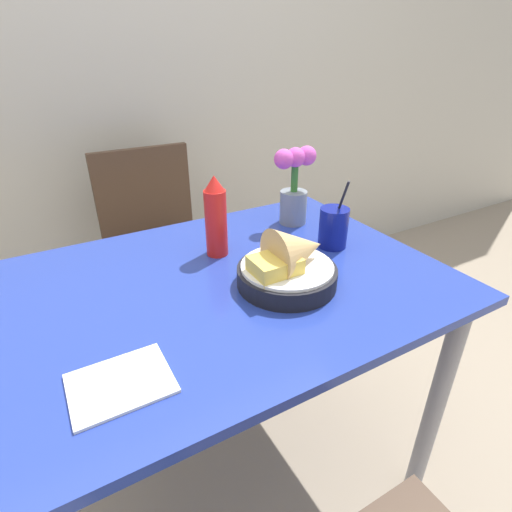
# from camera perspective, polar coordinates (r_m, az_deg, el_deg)

# --- Properties ---
(ground_plane) EXTENTS (12.00, 12.00, 0.00)m
(ground_plane) POSITION_cam_1_polar(r_m,az_deg,el_deg) (1.52, -2.37, -27.71)
(ground_plane) COLOR gray
(wall_window) EXTENTS (7.00, 0.06, 2.60)m
(wall_window) POSITION_cam_1_polar(r_m,az_deg,el_deg) (1.92, -20.86, 27.77)
(wall_window) COLOR #B7B2A3
(wall_window) RESTS_ON ground_plane
(dining_table) EXTENTS (1.03, 0.78, 0.74)m
(dining_table) POSITION_cam_1_polar(r_m,az_deg,el_deg) (1.06, -3.03, -8.20)
(dining_table) COLOR #233893
(dining_table) RESTS_ON ground_plane
(chair_far_window) EXTENTS (0.40, 0.40, 0.89)m
(chair_far_window) POSITION_cam_1_polar(r_m,az_deg,el_deg) (1.76, -14.20, 2.55)
(chair_far_window) COLOR #473323
(chair_far_window) RESTS_ON ground_plane
(food_basket) EXTENTS (0.24, 0.24, 0.15)m
(food_basket) POSITION_cam_1_polar(r_m,az_deg,el_deg) (0.95, 4.96, -1.19)
(food_basket) COLOR black
(food_basket) RESTS_ON dining_table
(ketchup_bottle) EXTENTS (0.06, 0.06, 0.22)m
(ketchup_bottle) POSITION_cam_1_polar(r_m,az_deg,el_deg) (1.07, -5.76, 5.50)
(ketchup_bottle) COLOR red
(ketchup_bottle) RESTS_ON dining_table
(drink_cup) EXTENTS (0.08, 0.08, 0.20)m
(drink_cup) POSITION_cam_1_polar(r_m,az_deg,el_deg) (1.15, 10.98, 3.85)
(drink_cup) COLOR navy
(drink_cup) RESTS_ON dining_table
(flower_vase) EXTENTS (0.14, 0.09, 0.24)m
(flower_vase) POSITION_cam_1_polar(r_m,az_deg,el_deg) (1.27, 5.48, 10.05)
(flower_vase) COLOR gray
(flower_vase) RESTS_ON dining_table
(napkin) EXTENTS (0.17, 0.13, 0.01)m
(napkin) POSITION_cam_1_polar(r_m,az_deg,el_deg) (0.75, -18.77, -16.84)
(napkin) COLOR white
(napkin) RESTS_ON dining_table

